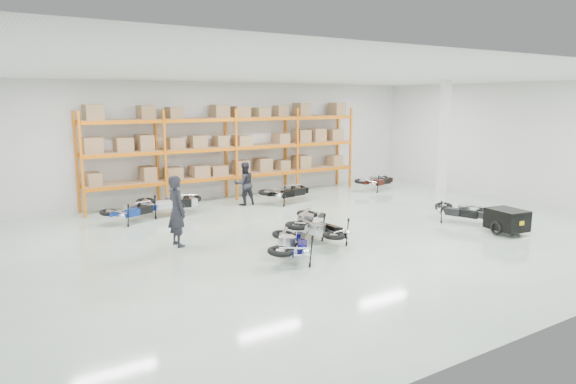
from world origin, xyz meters
TOP-DOWN VIEW (x-y plane):
  - room at (0.00, 0.00)m, footprint 18.00×18.00m
  - pallet_rack at (-0.00, 6.45)m, footprint 11.28×0.98m
  - structural_column at (5.20, 0.50)m, footprint 0.25×0.25m
  - moto_blue_centre at (-2.34, -1.52)m, footprint 1.72×1.95m
  - moto_silver_left at (-0.64, 0.16)m, footprint 1.92×1.90m
  - moto_black_far_left at (-0.89, -0.80)m, footprint 0.95×1.77m
  - moto_touring_right at (4.30, -1.16)m, footprint 1.28×1.84m
  - trailer at (4.30, -2.76)m, footprint 0.93×1.74m
  - moto_back_a at (-4.48, 4.50)m, footprint 1.84×1.35m
  - moto_back_b at (-3.09, 4.86)m, footprint 2.04×1.35m
  - moto_back_c at (1.31, 4.48)m, footprint 1.94×1.13m
  - moto_back_d at (6.04, 4.76)m, footprint 1.86×1.15m
  - person_left at (-4.19, 1.18)m, footprint 0.50×0.72m
  - person_back at (-0.18, 5.03)m, footprint 0.80×0.64m

SIDE VIEW (x-z plane):
  - trailer at x=4.30m, z-range 0.06..0.78m
  - moto_back_a at x=-4.48m, z-range -0.03..1.04m
  - moto_touring_right at x=4.30m, z-range -0.03..1.05m
  - moto_black_far_left at x=-0.89m, z-range -0.03..1.08m
  - moto_back_d at x=6.04m, z-range -0.03..1.09m
  - moto_blue_centre at x=-2.34m, z-range -0.03..1.11m
  - moto_silver_left at x=-0.64m, z-range -0.03..1.14m
  - moto_back_c at x=1.31m, z-range -0.03..1.16m
  - moto_back_b at x=-3.09m, z-range -0.03..1.18m
  - person_back at x=-0.18m, z-range 0.00..1.59m
  - person_left at x=-4.19m, z-range 0.00..1.90m
  - room at x=0.00m, z-range -6.75..11.25m
  - structural_column at x=5.20m, z-range 0.00..4.50m
  - pallet_rack at x=0.00m, z-range 0.45..4.07m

